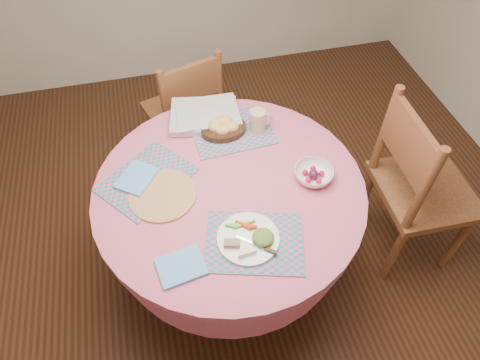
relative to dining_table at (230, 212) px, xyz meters
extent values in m
plane|color=#331C0F|center=(0.00, 0.00, -0.56)|extent=(4.00, 4.00, 0.00)
cylinder|color=#C95E7E|center=(0.00, 0.00, 0.17)|extent=(1.24, 1.24, 0.04)
cone|color=#C95E7E|center=(0.00, 0.00, 0.00)|extent=(1.24, 1.24, 0.30)
cylinder|color=black|center=(0.00, 0.00, -0.34)|extent=(0.14, 0.14, 0.44)
cylinder|color=black|center=(0.00, 0.00, -0.53)|extent=(0.56, 0.56, 0.06)
cube|color=brown|center=(1.03, -0.07, -0.06)|extent=(0.48, 0.50, 0.04)
cylinder|color=brown|center=(1.21, -0.27, -0.31)|extent=(0.05, 0.05, 0.50)
cylinder|color=brown|center=(1.23, 0.13, -0.31)|extent=(0.05, 0.05, 0.50)
cylinder|color=brown|center=(0.84, -0.26, -0.31)|extent=(0.05, 0.05, 0.50)
cylinder|color=brown|center=(0.85, 0.14, -0.31)|extent=(0.05, 0.05, 0.50)
cylinder|color=brown|center=(0.82, -0.26, 0.22)|extent=(0.05, 0.05, 0.55)
cylinder|color=brown|center=(0.83, 0.14, 0.22)|extent=(0.05, 0.05, 0.55)
cube|color=brown|center=(0.82, -0.06, 0.33)|extent=(0.05, 0.40, 0.27)
cube|color=brown|center=(-0.10, 0.93, -0.12)|extent=(0.53, 0.51, 0.04)
cylinder|color=brown|center=(0.02, 1.14, -0.34)|extent=(0.05, 0.05, 0.44)
cylinder|color=brown|center=(-0.31, 1.04, -0.34)|extent=(0.05, 0.05, 0.44)
cylinder|color=brown|center=(0.12, 0.82, -0.34)|extent=(0.05, 0.05, 0.44)
cylinder|color=brown|center=(-0.22, 0.72, -0.34)|extent=(0.05, 0.05, 0.44)
cylinder|color=brown|center=(0.12, 0.81, 0.12)|extent=(0.05, 0.05, 0.49)
cylinder|color=brown|center=(-0.21, 0.70, 0.12)|extent=(0.05, 0.05, 0.49)
cube|color=brown|center=(-0.04, 0.75, 0.22)|extent=(0.34, 0.13, 0.23)
cube|color=#178382|center=(0.03, -0.31, 0.20)|extent=(0.47, 0.40, 0.01)
cube|color=#178382|center=(-0.36, 0.13, 0.20)|extent=(0.50, 0.48, 0.01)
cube|color=#178382|center=(0.10, 0.35, 0.20)|extent=(0.42, 0.32, 0.01)
cylinder|color=#A16F45|center=(-0.30, 0.02, 0.20)|extent=(0.30, 0.30, 0.01)
cube|color=#5BA2EA|center=(-0.27, -0.36, 0.20)|extent=(0.20, 0.17, 0.01)
cube|color=#5BA2EA|center=(-0.40, 0.14, 0.21)|extent=(0.22, 0.23, 0.01)
cylinder|color=white|center=(0.01, -0.30, 0.21)|extent=(0.26, 0.26, 0.01)
ellipsoid|color=#264C1A|center=(0.07, -0.31, 0.23)|extent=(0.11, 0.11, 0.04)
cylinder|color=#FFF8CC|center=(0.00, -0.36, 0.23)|extent=(0.10, 0.10, 0.02)
cube|color=#7C6448|center=(-0.05, -0.33, 0.23)|extent=(0.07, 0.05, 0.02)
cube|color=silver|center=(0.03, -0.33, 0.22)|extent=(0.12, 0.10, 0.00)
cylinder|color=black|center=(0.05, 0.35, 0.22)|extent=(0.23, 0.23, 0.03)
ellipsoid|color=tan|center=(0.01, 0.35, 0.25)|extent=(0.07, 0.06, 0.05)
ellipsoid|color=tan|center=(0.07, 0.38, 0.25)|extent=(0.07, 0.06, 0.05)
ellipsoid|color=tan|center=(0.09, 0.33, 0.25)|extent=(0.07, 0.06, 0.05)
ellipsoid|color=tan|center=(0.04, 0.32, 0.25)|extent=(0.07, 0.06, 0.05)
ellipsoid|color=tan|center=(0.05, 0.39, 0.25)|extent=(0.07, 0.06, 0.05)
ellipsoid|color=tan|center=(0.01, 0.38, 0.25)|extent=(0.07, 0.06, 0.05)
cylinder|color=#C6B288|center=(0.22, 0.33, 0.26)|extent=(0.08, 0.08, 0.12)
torus|color=#C6B288|center=(0.26, 0.33, 0.26)|extent=(0.07, 0.01, 0.07)
imported|color=white|center=(0.38, -0.04, 0.22)|extent=(0.20, 0.20, 0.06)
sphere|color=red|center=(0.42, -0.04, 0.22)|extent=(0.03, 0.03, 0.03)
sphere|color=red|center=(0.40, -0.01, 0.22)|extent=(0.03, 0.03, 0.03)
sphere|color=red|center=(0.35, -0.02, 0.22)|extent=(0.03, 0.03, 0.03)
sphere|color=red|center=(0.35, -0.07, 0.22)|extent=(0.03, 0.03, 0.03)
sphere|color=red|center=(0.40, -0.08, 0.22)|extent=(0.03, 0.03, 0.03)
sphere|color=#431333|center=(0.38, -0.04, 0.22)|extent=(0.05, 0.05, 0.05)
cube|color=silver|center=(-0.03, 0.47, 0.22)|extent=(0.39, 0.33, 0.03)
cube|color=silver|center=(-0.01, 0.47, 0.24)|extent=(0.33, 0.26, 0.01)
camera|label=1|loc=(-0.25, -1.20, 1.69)|focal=32.00mm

